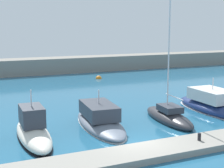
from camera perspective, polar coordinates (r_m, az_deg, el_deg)
ground_plane at (r=20.48m, az=4.19°, el=-10.40°), size 120.00×120.00×0.00m
dock_pier at (r=19.22m, az=6.34°, el=-11.21°), size 23.51×2.37×0.38m
breakwater_seawall at (r=51.28m, az=-13.96°, el=2.82°), size 108.00×3.97×2.28m
motorboat_ivory_second at (r=22.21m, az=-13.02°, el=-7.58°), size 2.15×7.16×3.31m
motorboat_slate_third at (r=24.40m, az=-2.07°, el=-5.95°), size 3.41×8.34×2.81m
sailboat_charcoal_fourth at (r=26.01m, az=9.43°, el=-5.27°), size 2.49×6.45×13.68m
motorboat_navy_fifth at (r=29.68m, az=16.50°, el=-3.29°), size 3.06×8.62×2.99m
mooring_buoy_orange at (r=45.99m, az=-2.24°, el=0.90°), size 0.81×0.81×0.81m
dock_bollard at (r=20.91m, az=14.35°, el=-8.52°), size 0.20×0.20×0.44m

